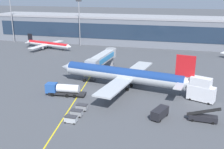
{
  "coord_description": "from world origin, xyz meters",
  "views": [
    {
      "loc": [
        20.7,
        -65.84,
        27.49
      ],
      "look_at": [
        2.66,
        3.5,
        4.5
      ],
      "focal_mm": 42.83,
      "sensor_mm": 36.0,
      "label": 1
    }
  ],
  "objects_px": {
    "baggage_cart_1": "(77,113)",
    "baggage_cart_2": "(82,107)",
    "main_airliner": "(124,75)",
    "catering_lift": "(201,90)",
    "fuel_tanker": "(63,89)",
    "baggage_cart_0": "(71,119)",
    "crew_van": "(160,113)",
    "commuter_jet_far": "(48,44)",
    "belt_loader": "(203,117)"
  },
  "relations": [
    {
      "from": "baggage_cart_1",
      "to": "baggage_cart_2",
      "type": "height_order",
      "value": "same"
    },
    {
      "from": "main_airliner",
      "to": "catering_lift",
      "type": "xyz_separation_m",
      "value": [
        21.09,
        -4.23,
        -1.02
      ]
    },
    {
      "from": "fuel_tanker",
      "to": "baggage_cart_2",
      "type": "height_order",
      "value": "fuel_tanker"
    },
    {
      "from": "main_airliner",
      "to": "baggage_cart_0",
      "type": "distance_m",
      "value": 24.55
    },
    {
      "from": "fuel_tanker",
      "to": "crew_van",
      "type": "relative_size",
      "value": 2.02
    },
    {
      "from": "catering_lift",
      "to": "baggage_cart_0",
      "type": "relative_size",
      "value": 2.71
    },
    {
      "from": "crew_van",
      "to": "catering_lift",
      "type": "bearing_deg",
      "value": 53.16
    },
    {
      "from": "crew_van",
      "to": "catering_lift",
      "type": "xyz_separation_m",
      "value": [
        9.3,
        12.41,
        1.75
      ]
    },
    {
      "from": "main_airliner",
      "to": "baggage_cart_1",
      "type": "height_order",
      "value": "main_airliner"
    },
    {
      "from": "main_airliner",
      "to": "commuter_jet_far",
      "type": "xyz_separation_m",
      "value": [
        -46.49,
        43.18,
        -1.77
      ]
    },
    {
      "from": "crew_van",
      "to": "belt_loader",
      "type": "xyz_separation_m",
      "value": [
        9.27,
        0.93,
        -0.32
      ]
    },
    {
      "from": "main_airliner",
      "to": "fuel_tanker",
      "type": "relative_size",
      "value": 3.88
    },
    {
      "from": "main_airliner",
      "to": "baggage_cart_1",
      "type": "bearing_deg",
      "value": -107.73
    },
    {
      "from": "baggage_cart_2",
      "to": "baggage_cart_0",
      "type": "bearing_deg",
      "value": -90.87
    },
    {
      "from": "fuel_tanker",
      "to": "catering_lift",
      "type": "relative_size",
      "value": 1.51
    },
    {
      "from": "catering_lift",
      "to": "baggage_cart_2",
      "type": "relative_size",
      "value": 2.71
    },
    {
      "from": "catering_lift",
      "to": "baggage_cart_1",
      "type": "height_order",
      "value": "catering_lift"
    },
    {
      "from": "main_airliner",
      "to": "belt_loader",
      "type": "distance_m",
      "value": 26.45
    },
    {
      "from": "belt_loader",
      "to": "commuter_jet_far",
      "type": "height_order",
      "value": "commuter_jet_far"
    },
    {
      "from": "fuel_tanker",
      "to": "catering_lift",
      "type": "bearing_deg",
      "value": 8.6
    },
    {
      "from": "baggage_cart_1",
      "to": "commuter_jet_far",
      "type": "distance_m",
      "value": 75.0
    },
    {
      "from": "commuter_jet_far",
      "to": "belt_loader",
      "type": "bearing_deg",
      "value": -41.08
    },
    {
      "from": "main_airliner",
      "to": "commuter_jet_far",
      "type": "bearing_deg",
      "value": 137.12
    },
    {
      "from": "belt_loader",
      "to": "crew_van",
      "type": "bearing_deg",
      "value": -174.24
    },
    {
      "from": "main_airliner",
      "to": "belt_loader",
      "type": "xyz_separation_m",
      "value": [
        21.06,
        -15.71,
        -3.09
      ]
    },
    {
      "from": "main_airliner",
      "to": "belt_loader",
      "type": "height_order",
      "value": "main_airliner"
    },
    {
      "from": "crew_van",
      "to": "catering_lift",
      "type": "relative_size",
      "value": 0.75
    },
    {
      "from": "main_airliner",
      "to": "baggage_cart_1",
      "type": "relative_size",
      "value": 15.92
    },
    {
      "from": "commuter_jet_far",
      "to": "catering_lift",
      "type": "bearing_deg",
      "value": -35.05
    },
    {
      "from": "main_airliner",
      "to": "crew_van",
      "type": "distance_m",
      "value": 20.58
    },
    {
      "from": "crew_van",
      "to": "baggage_cart_1",
      "type": "relative_size",
      "value": 2.03
    },
    {
      "from": "crew_van",
      "to": "baggage_cart_1",
      "type": "xyz_separation_m",
      "value": [
        -18.26,
        -3.6,
        -0.53
      ]
    },
    {
      "from": "baggage_cart_1",
      "to": "main_airliner",
      "type": "bearing_deg",
      "value": 72.27
    },
    {
      "from": "baggage_cart_2",
      "to": "commuter_jet_far",
      "type": "bearing_deg",
      "value": 123.64
    },
    {
      "from": "catering_lift",
      "to": "baggage_cart_0",
      "type": "bearing_deg",
      "value": -145.18
    },
    {
      "from": "baggage_cart_0",
      "to": "crew_van",
      "type": "bearing_deg",
      "value": 20.36
    },
    {
      "from": "baggage_cart_1",
      "to": "catering_lift",
      "type": "bearing_deg",
      "value": 30.14
    },
    {
      "from": "baggage_cart_1",
      "to": "belt_loader",
      "type": "bearing_deg",
      "value": 9.34
    },
    {
      "from": "catering_lift",
      "to": "baggage_cart_1",
      "type": "bearing_deg",
      "value": -149.86
    },
    {
      "from": "catering_lift",
      "to": "baggage_cart_2",
      "type": "height_order",
      "value": "catering_lift"
    },
    {
      "from": "commuter_jet_far",
      "to": "baggage_cart_2",
      "type": "bearing_deg",
      "value": -56.36
    },
    {
      "from": "main_airliner",
      "to": "baggage_cart_2",
      "type": "xyz_separation_m",
      "value": [
        -6.42,
        -17.04,
        -3.3
      ]
    },
    {
      "from": "baggage_cart_2",
      "to": "catering_lift",
      "type": "bearing_deg",
      "value": 24.96
    },
    {
      "from": "belt_loader",
      "to": "commuter_jet_far",
      "type": "bearing_deg",
      "value": 138.92
    },
    {
      "from": "baggage_cart_2",
      "to": "baggage_cart_1",
      "type": "bearing_deg",
      "value": -90.87
    },
    {
      "from": "baggage_cart_0",
      "to": "fuel_tanker",
      "type": "bearing_deg",
      "value": 120.28
    },
    {
      "from": "baggage_cart_0",
      "to": "catering_lift",
      "type": "bearing_deg",
      "value": 34.82
    },
    {
      "from": "belt_loader",
      "to": "commuter_jet_far",
      "type": "relative_size",
      "value": 0.26
    },
    {
      "from": "fuel_tanker",
      "to": "commuter_jet_far",
      "type": "xyz_separation_m",
      "value": [
        -31.91,
        52.81,
        0.57
      ]
    },
    {
      "from": "fuel_tanker",
      "to": "catering_lift",
      "type": "distance_m",
      "value": 36.1
    }
  ]
}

